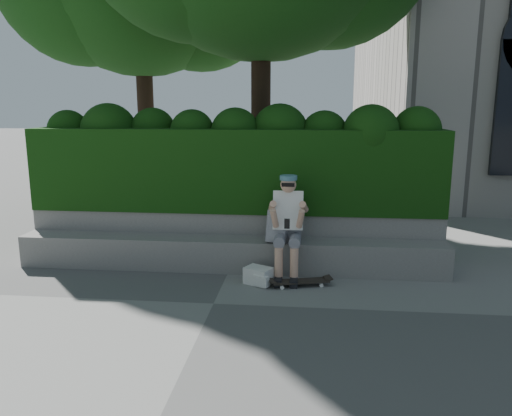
# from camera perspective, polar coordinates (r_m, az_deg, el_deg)

# --- Properties ---
(ground) EXTENTS (80.00, 80.00, 0.00)m
(ground) POSITION_cam_1_polar(r_m,az_deg,el_deg) (5.99, -4.88, -10.84)
(ground) COLOR slate
(ground) RESTS_ON ground
(bench_ledge) EXTENTS (6.00, 0.45, 0.45)m
(bench_ledge) POSITION_cam_1_polar(r_m,az_deg,el_deg) (7.07, -3.03, -5.28)
(bench_ledge) COLOR gray
(bench_ledge) RESTS_ON ground
(planter_wall) EXTENTS (6.00, 0.50, 0.75)m
(planter_wall) POSITION_cam_1_polar(r_m,az_deg,el_deg) (7.48, -2.49, -3.12)
(planter_wall) COLOR gray
(planter_wall) RESTS_ON ground
(hedge) EXTENTS (6.00, 1.00, 1.20)m
(hedge) POSITION_cam_1_polar(r_m,az_deg,el_deg) (7.51, -2.30, 4.53)
(hedge) COLOR black
(hedge) RESTS_ON planter_wall
(person) EXTENTS (0.40, 0.76, 1.38)m
(person) POSITION_cam_1_polar(r_m,az_deg,el_deg) (6.68, 3.66, -1.62)
(person) COLOR slate
(person) RESTS_ON ground
(skateboard) EXTENTS (0.75, 0.36, 0.08)m
(skateboard) POSITION_cam_1_polar(r_m,az_deg,el_deg) (6.50, 5.09, -8.37)
(skateboard) COLOR black
(skateboard) RESTS_ON ground
(backpack_plaid) EXTENTS (0.33, 0.23, 0.43)m
(backpack_plaid) POSITION_cam_1_polar(r_m,az_deg,el_deg) (6.78, 2.59, -2.13)
(backpack_plaid) COLOR #ADADB2
(backpack_plaid) RESTS_ON bench_ledge
(backpack_ground) EXTENTS (0.41, 0.37, 0.22)m
(backpack_ground) POSITION_cam_1_polar(r_m,az_deg,el_deg) (6.55, 0.28, -7.73)
(backpack_ground) COLOR white
(backpack_ground) RESTS_ON ground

